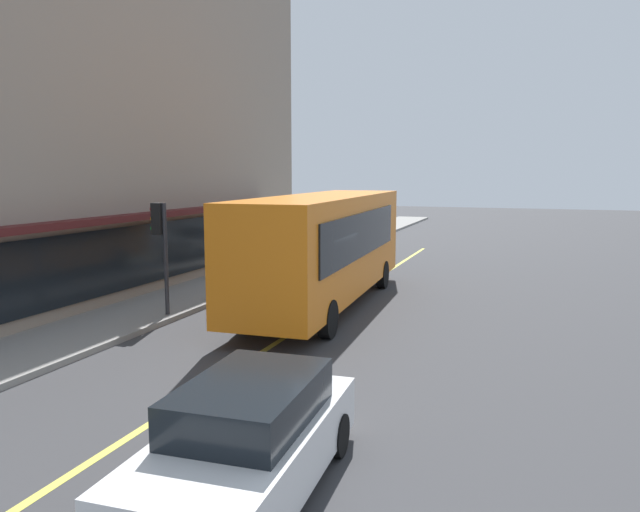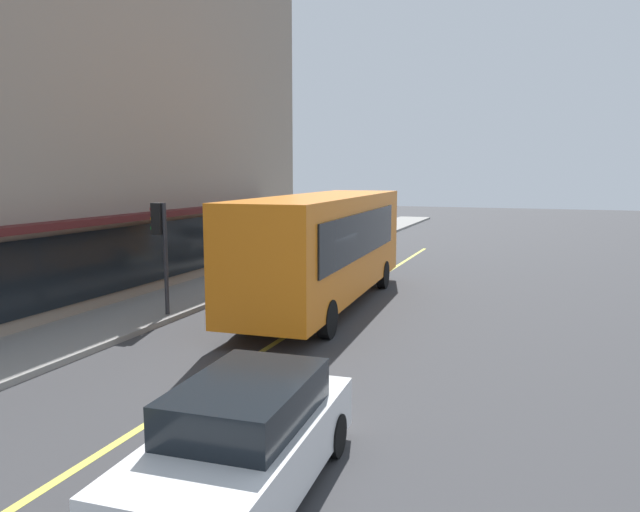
% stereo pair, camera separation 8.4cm
% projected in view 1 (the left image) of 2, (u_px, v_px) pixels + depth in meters
% --- Properties ---
extents(ground, '(120.00, 120.00, 0.00)m').
position_uv_depth(ground, '(305.00, 324.00, 16.72)').
color(ground, '#38383A').
extents(sidewalk, '(80.00, 2.76, 0.15)m').
position_uv_depth(sidewalk, '(155.00, 308.00, 18.41)').
color(sidewalk, gray).
rests_on(sidewalk, ground).
extents(lane_centre_stripe, '(36.00, 0.16, 0.01)m').
position_uv_depth(lane_centre_stripe, '(305.00, 324.00, 16.72)').
color(lane_centre_stripe, '#D8D14C').
rests_on(lane_centre_stripe, ground).
extents(storefront_building, '(26.07, 10.99, 12.91)m').
position_uv_depth(storefront_building, '(9.00, 107.00, 20.86)').
color(storefront_building, gray).
rests_on(storefront_building, ground).
extents(bus, '(11.24, 3.06, 3.50)m').
position_uv_depth(bus, '(326.00, 244.00, 18.74)').
color(bus, orange).
rests_on(bus, ground).
extents(traffic_light, '(0.30, 0.52, 3.20)m').
position_uv_depth(traffic_light, '(160.00, 232.00, 16.99)').
color(traffic_light, '#2D2D33').
rests_on(traffic_light, sidewalk).
extents(car_silver, '(4.34, 1.94, 1.52)m').
position_uv_depth(car_silver, '(350.00, 247.00, 28.01)').
color(car_silver, '#B7BABF').
rests_on(car_silver, ground).
extents(car_white, '(4.39, 2.04, 1.52)m').
position_uv_depth(car_white, '(248.00, 440.00, 7.79)').
color(car_white, white).
rests_on(car_white, ground).
extents(pedestrian_at_corner, '(0.34, 0.34, 1.55)m').
position_uv_depth(pedestrian_at_corner, '(304.00, 240.00, 27.91)').
color(pedestrian_at_corner, black).
rests_on(pedestrian_at_corner, sidewalk).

